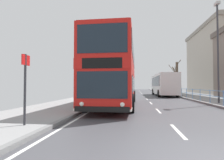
{
  "coord_description": "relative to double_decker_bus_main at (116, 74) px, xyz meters",
  "views": [
    {
      "loc": [
        -1.41,
        -3.65,
        1.49
      ],
      "look_at": [
        -2.92,
        8.78,
        1.88
      ],
      "focal_mm": 29.25,
      "sensor_mm": 36.0,
      "label": 1
    }
  ],
  "objects": [
    {
      "name": "double_decker_bus_main",
      "position": [
        0.0,
        0.0,
        0.0
      ],
      "size": [
        2.91,
        10.99,
        4.55
      ],
      "color": "red",
      "rests_on": "ground"
    },
    {
      "name": "background_bus_far_lane",
      "position": [
        5.68,
        14.37,
        -0.67
      ],
      "size": [
        2.65,
        10.57,
        3.12
      ],
      "color": "white",
      "rests_on": "ground"
    },
    {
      "name": "pedestrian_railing_far_kerb",
      "position": [
        7.2,
        5.93,
        -1.54
      ],
      "size": [
        0.05,
        29.89,
        1.03
      ],
      "color": "#598CC6",
      "rests_on": "ground"
    },
    {
      "name": "bus_stop_sign_near",
      "position": [
        -2.39,
        -7.46,
        -0.73
      ],
      "size": [
        0.08,
        0.44,
        2.44
      ],
      "color": "#2D2D33",
      "rests_on": "ground"
    },
    {
      "name": "street_lamp_far_side",
      "position": [
        7.88,
        1.76,
        2.34
      ],
      "size": [
        0.28,
        0.6,
        7.93
      ],
      "color": "#38383D",
      "rests_on": "ground"
    },
    {
      "name": "bare_tree_far_00",
      "position": [
        8.46,
        18.17,
        0.53
      ],
      "size": [
        1.71,
        1.95,
        5.51
      ],
      "color": "brown",
      "rests_on": "ground"
    }
  ]
}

